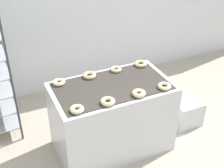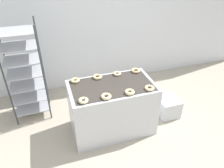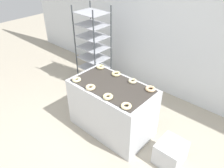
% 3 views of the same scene
% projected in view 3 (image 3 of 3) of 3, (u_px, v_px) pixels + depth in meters
% --- Properties ---
extents(ground_plane, '(14.00, 14.00, 0.00)m').
position_uv_depth(ground_plane, '(85.00, 149.00, 3.23)').
color(ground_plane, '#B2A893').
extents(wall_back, '(8.00, 0.05, 2.80)m').
position_uv_depth(wall_back, '(170.00, 23.00, 3.81)').
color(wall_back, silver).
rests_on(wall_back, ground_plane).
extents(fryer_machine, '(1.26, 0.72, 0.83)m').
position_uv_depth(fryer_machine, '(112.00, 108.00, 3.39)').
color(fryer_machine, silver).
rests_on(fryer_machine, ground_plane).
extents(baking_rack_cart, '(0.57, 0.48, 1.64)m').
position_uv_depth(baking_rack_cart, '(93.00, 47.00, 4.33)').
color(baking_rack_cart, '#33383D').
rests_on(baking_rack_cart, ground_plane).
extents(glaze_bin, '(0.35, 0.39, 0.33)m').
position_uv_depth(glaze_bin, '(170.00, 153.00, 2.97)').
color(glaze_bin, silver).
rests_on(glaze_bin, ground_plane).
extents(donut_near_left, '(0.13, 0.13, 0.04)m').
position_uv_depth(donut_near_left, '(77.00, 80.00, 3.26)').
color(donut_near_left, beige).
rests_on(donut_near_left, fryer_machine).
extents(donut_near_midleft, '(0.14, 0.14, 0.04)m').
position_uv_depth(donut_near_midleft, '(90.00, 87.00, 3.08)').
color(donut_near_midleft, beige).
rests_on(donut_near_midleft, fryer_machine).
extents(donut_near_midright, '(0.14, 0.14, 0.04)m').
position_uv_depth(donut_near_midright, '(108.00, 97.00, 2.89)').
color(donut_near_midright, beige).
rests_on(donut_near_midright, fryer_machine).
extents(donut_near_right, '(0.14, 0.14, 0.04)m').
position_uv_depth(donut_near_right, '(126.00, 106.00, 2.73)').
color(donut_near_right, beige).
rests_on(donut_near_right, fryer_machine).
extents(donut_far_left, '(0.13, 0.13, 0.04)m').
position_uv_depth(donut_far_left, '(100.00, 67.00, 3.59)').
color(donut_far_left, beige).
rests_on(donut_far_left, fryer_machine).
extents(donut_far_midleft, '(0.14, 0.14, 0.04)m').
position_uv_depth(donut_far_midleft, '(116.00, 74.00, 3.40)').
color(donut_far_midleft, beige).
rests_on(donut_far_midleft, fryer_machine).
extents(donut_far_midright, '(0.13, 0.13, 0.04)m').
position_uv_depth(donut_far_midright, '(133.00, 81.00, 3.23)').
color(donut_far_midright, beige).
rests_on(donut_far_midright, fryer_machine).
extents(donut_far_right, '(0.14, 0.14, 0.04)m').
position_uv_depth(donut_far_right, '(150.00, 89.00, 3.05)').
color(donut_far_right, '#ECC18E').
rests_on(donut_far_right, fryer_machine).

